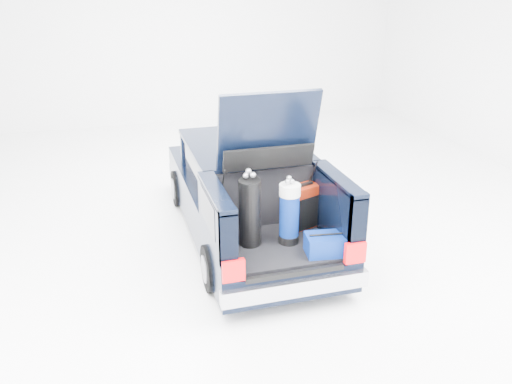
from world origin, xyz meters
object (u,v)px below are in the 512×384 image
object	(u,v)px
black_golf_bag	(250,212)
blue_duffel	(327,244)
blue_golf_bag	(289,213)
car	(245,192)
red_suitcase	(304,206)

from	to	relation	value
black_golf_bag	blue_duffel	xyz separation A→B (m)	(0.84, -0.47, -0.33)
blue_golf_bag	blue_duffel	world-z (taller)	blue_golf_bag
blue_golf_bag	car	bearing A→B (deg)	106.49
car	blue_duffel	xyz separation A→B (m)	(0.50, -1.98, 0.05)
car	black_golf_bag	world-z (taller)	car
blue_duffel	blue_golf_bag	bearing A→B (deg)	138.21
car	red_suitcase	world-z (taller)	car
black_golf_bag	blue_golf_bag	world-z (taller)	black_golf_bag
car	red_suitcase	distance (m)	1.31
red_suitcase	black_golf_bag	world-z (taller)	black_golf_bag
black_golf_bag	red_suitcase	bearing A→B (deg)	39.01
car	blue_golf_bag	bearing A→B (deg)	-84.43
blue_golf_bag	red_suitcase	bearing A→B (deg)	58.29
car	black_golf_bag	xyz separation A→B (m)	(-0.34, -1.51, 0.38)
black_golf_bag	blue_duffel	world-z (taller)	black_golf_bag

